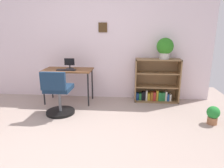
# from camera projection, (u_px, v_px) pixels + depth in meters

# --- Properties ---
(ground_plane) EXTENTS (6.24, 6.24, 0.00)m
(ground_plane) POSITION_uv_depth(u_px,v_px,m) (61.00, 148.00, 2.65)
(ground_plane) COLOR #A89388
(wall_back) EXTENTS (5.20, 0.12, 2.46)m
(wall_back) POSITION_uv_depth(u_px,v_px,m) (90.00, 42.00, 4.39)
(wall_back) COLOR silver
(wall_back) RESTS_ON ground_plane
(desk) EXTENTS (0.99, 0.52, 0.71)m
(desk) POSITION_uv_depth(u_px,v_px,m) (68.00, 72.00, 4.17)
(desk) COLOR brown
(desk) RESTS_ON ground_plane
(monitor) EXTENTS (0.21, 0.16, 0.22)m
(monitor) POSITION_uv_depth(u_px,v_px,m) (70.00, 64.00, 4.16)
(monitor) COLOR #262628
(monitor) RESTS_ON desk
(keyboard) EXTENTS (0.38, 0.12, 0.02)m
(keyboard) POSITION_uv_depth(u_px,v_px,m) (66.00, 70.00, 4.03)
(keyboard) COLOR #252327
(keyboard) RESTS_ON desk
(office_chair) EXTENTS (0.52, 0.55, 0.83)m
(office_chair) POSITION_uv_depth(u_px,v_px,m) (58.00, 96.00, 3.59)
(office_chair) COLOR black
(office_chair) RESTS_ON ground_plane
(bookshelf_low) EXTENTS (0.92, 0.30, 0.92)m
(bookshelf_low) POSITION_uv_depth(u_px,v_px,m) (156.00, 83.00, 4.30)
(bookshelf_low) COLOR olive
(bookshelf_low) RESTS_ON ground_plane
(potted_plant_on_shelf) EXTENTS (0.34, 0.34, 0.42)m
(potted_plant_on_shelf) POSITION_uv_depth(u_px,v_px,m) (165.00, 47.00, 4.04)
(potted_plant_on_shelf) COLOR #B7B2A8
(potted_plant_on_shelf) RESTS_ON bookshelf_low
(potted_plant_floor) EXTENTS (0.20, 0.20, 0.31)m
(potted_plant_floor) POSITION_uv_depth(u_px,v_px,m) (213.00, 114.00, 3.27)
(potted_plant_floor) COLOR #9E6642
(potted_plant_floor) RESTS_ON ground_plane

